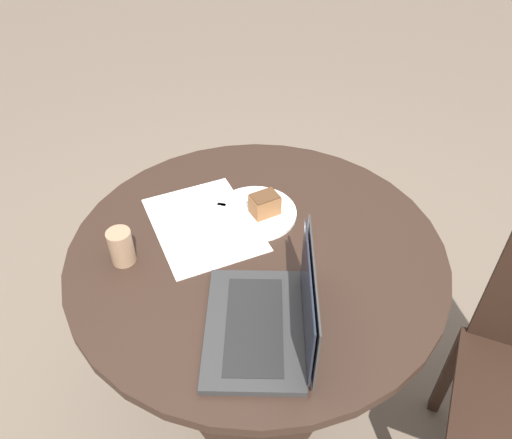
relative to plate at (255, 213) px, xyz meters
The scene contains 8 objects.
ground_plane 0.78m from the plate, 21.59° to the right, with size 12.00×12.00×0.00m, color #6B5B4C.
dining_table 0.21m from the plate, 21.59° to the right, with size 1.04×1.04×0.76m.
paper_document 0.16m from the plate, 96.60° to the right, with size 0.36×0.28×0.00m.
plate is the anchor object (origin of this frame).
cake_slice 0.05m from the plate, 55.33° to the left, with size 0.07×0.08×0.06m.
fork 0.05m from the plate, 128.39° to the right, with size 0.12×0.15×0.00m.
coffee_glass 0.40m from the plate, 85.04° to the right, with size 0.06×0.06×0.10m.
laptop 0.41m from the plate, 19.42° to the right, with size 0.41×0.35×0.21m.
Camera 1 is at (0.90, -0.39, 1.72)m, focal length 35.00 mm.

